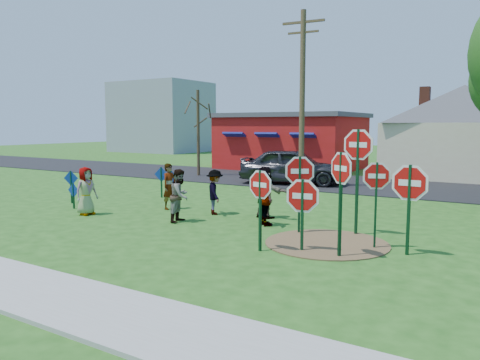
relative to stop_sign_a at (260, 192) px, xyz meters
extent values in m
plane|color=#204F16|center=(-3.35, 2.50, -1.45)|extent=(120.00, 120.00, 0.00)
cube|color=black|center=(-3.35, 14.00, -1.43)|extent=(120.00, 7.50, 0.04)
cylinder|color=brown|center=(1.15, 1.50, -1.44)|extent=(3.20, 3.20, 0.03)
cube|color=#A61610|center=(-8.85, 20.50, 0.35)|extent=(9.00, 7.00, 3.60)
cube|color=#4C4C51|center=(-8.85, 20.50, 2.30)|extent=(9.40, 7.40, 0.30)
cube|color=navy|center=(-11.35, 16.90, 0.95)|extent=(1.60, 0.78, 0.45)
cube|color=navy|center=(-8.85, 16.90, 0.95)|extent=(1.60, 0.78, 0.45)
cube|color=navy|center=(-6.35, 16.90, 0.95)|extent=(1.60, 0.78, 0.45)
cube|color=beige|center=(2.15, 20.50, 0.15)|extent=(8.00, 7.00, 3.20)
pyramid|color=#4C4C51|center=(2.15, 20.50, 3.95)|extent=(9.40, 9.40, 2.20)
cube|color=brown|center=(0.15, 19.50, 3.15)|extent=(0.55, 0.55, 1.40)
cube|color=#8C939E|center=(-31.35, 32.50, 2.55)|extent=(10.00, 8.00, 8.00)
cube|color=#0E351C|center=(0.00, 0.00, -0.46)|extent=(0.06, 0.07, 1.98)
cylinder|color=white|center=(0.00, 0.00, 0.18)|extent=(0.94, 0.22, 0.96)
cylinder|color=#B30C0A|center=(0.00, 0.00, 0.18)|extent=(0.81, 0.19, 0.82)
cube|color=white|center=(0.00, 0.00, 0.18)|extent=(0.41, 0.09, 0.12)
cube|color=#0E351C|center=(1.46, 2.91, 0.02)|extent=(0.07, 0.08, 2.95)
cylinder|color=white|center=(1.46, 2.91, 1.07)|extent=(1.17, 0.14, 1.17)
cylinder|color=#B30C0A|center=(1.46, 2.91, 1.07)|extent=(1.01, 0.12, 1.01)
cube|color=white|center=(1.46, 2.91, 1.07)|extent=(0.51, 0.06, 0.15)
cylinder|color=gold|center=(1.46, 2.91, 1.07)|extent=(1.17, 0.13, 1.17)
cube|color=#0E351C|center=(1.84, 0.50, -0.23)|extent=(0.08, 0.09, 2.45)
cylinder|color=white|center=(1.84, 0.50, 0.63)|extent=(0.86, 0.58, 1.02)
cylinder|color=#B30C0A|center=(1.84, 0.50, 0.63)|extent=(0.75, 0.50, 0.88)
cube|color=white|center=(1.84, 0.50, 0.63)|extent=(0.38, 0.25, 0.13)
cube|color=#0E351C|center=(2.32, 1.70, -0.38)|extent=(0.07, 0.08, 2.16)
cylinder|color=white|center=(2.32, 1.70, 0.37)|extent=(0.87, 0.35, 0.93)
cylinder|color=#B30C0A|center=(2.32, 1.70, 0.37)|extent=(0.75, 0.30, 0.80)
cube|color=white|center=(2.32, 1.70, 0.37)|extent=(0.38, 0.15, 0.12)
cylinder|color=gold|center=(2.32, 1.70, 0.37)|extent=(0.87, 0.34, 0.93)
cube|color=#0E351C|center=(0.88, 0.53, -0.57)|extent=(0.07, 0.08, 1.77)
cylinder|color=white|center=(0.88, 0.53, -0.09)|extent=(1.11, 0.19, 1.12)
cylinder|color=#B30C0A|center=(0.88, 0.53, -0.09)|extent=(0.96, 0.17, 0.97)
cube|color=white|center=(0.88, 0.53, -0.09)|extent=(0.49, 0.08, 0.14)
cube|color=#0E351C|center=(3.15, 1.54, -0.38)|extent=(0.07, 0.08, 2.15)
cylinder|color=white|center=(3.15, 1.54, 0.27)|extent=(1.17, 0.12, 1.17)
cylinder|color=#B30C0A|center=(3.15, 1.54, 0.27)|extent=(1.01, 0.11, 1.01)
cube|color=white|center=(3.15, 1.54, 0.27)|extent=(0.51, 0.05, 0.15)
cylinder|color=gold|center=(3.15, 1.54, 0.27)|extent=(1.17, 0.11, 1.17)
cube|color=#0E351C|center=(0.02, 2.24, -0.36)|extent=(0.09, 0.10, 2.19)
cylinder|color=white|center=(0.02, 2.24, 0.32)|extent=(0.99, 0.61, 1.14)
cylinder|color=#B30C0A|center=(0.02, 2.24, 0.32)|extent=(0.85, 0.53, 0.98)
cube|color=white|center=(0.02, 2.24, 0.32)|extent=(0.43, 0.27, 0.14)
cube|color=#0E351C|center=(-8.71, 1.51, -0.98)|extent=(0.05, 0.05, 0.95)
cube|color=navy|center=(-8.71, 1.51, -0.77)|extent=(0.57, 0.02, 0.57)
cube|color=#0E351C|center=(-9.78, 2.28, -0.81)|extent=(0.06, 0.07, 1.29)
cube|color=navy|center=(-9.78, 2.28, -0.46)|extent=(0.59, 0.22, 0.62)
cube|color=#0E351C|center=(-7.70, 5.23, -0.80)|extent=(0.06, 0.07, 1.30)
cube|color=navy|center=(-7.70, 5.23, -0.46)|extent=(0.65, 0.15, 0.66)
cube|color=#0E351C|center=(-7.29, 5.32, -0.86)|extent=(0.08, 0.08, 1.19)
cube|color=navy|center=(-7.29, 5.32, -0.57)|extent=(0.58, 0.34, 0.65)
imported|color=#424485|center=(-7.35, 0.95, -0.63)|extent=(0.59, 0.85, 1.65)
imported|color=#227A65|center=(-5.62, 3.29, -0.61)|extent=(0.45, 0.65, 1.68)
imported|color=brown|center=(-3.88, 1.73, -0.61)|extent=(0.80, 0.93, 1.68)
imported|color=#35343A|center=(-3.63, 3.32, -0.68)|extent=(1.10, 1.13, 1.55)
imported|color=#452952|center=(-1.26, 2.60, -0.64)|extent=(0.98, 0.93, 1.64)
imported|color=#214C30|center=(-1.88, 3.68, -0.59)|extent=(1.67, 0.84, 1.73)
imported|color=#323237|center=(-4.89, 12.21, -0.50)|extent=(5.76, 3.43, 1.84)
cylinder|color=#4C3823|center=(-3.88, 11.07, 2.77)|extent=(0.26, 0.26, 8.44)
cube|color=#4C3823|center=(-3.88, 11.07, 6.42)|extent=(2.07, 0.29, 0.11)
cube|color=#4C3823|center=(-3.88, 11.07, 5.96)|extent=(1.50, 0.22, 0.09)
cylinder|color=#382819|center=(-11.49, 12.96, 1.12)|extent=(0.18, 0.18, 5.16)
camera|label=1|loc=(5.43, -9.78, 1.60)|focal=35.00mm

